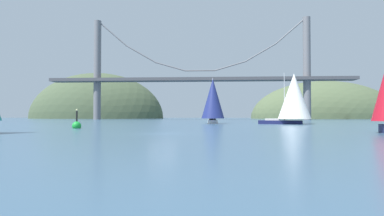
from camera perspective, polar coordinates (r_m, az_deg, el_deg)
ground_plane at (r=28.21m, az=-5.33°, el=-4.57°), size 360.00×360.00×0.00m
headland_right at (r=172.11m, az=22.34°, el=-1.74°), size 71.60×44.00×37.34m
headland_left at (r=173.30m, az=-16.57°, el=-1.78°), size 69.21×44.00×46.97m
suspension_bridge at (r=123.90m, az=1.44°, el=5.93°), size 116.60×6.00×38.96m
sailboat_navy_sail at (r=62.37m, az=3.72°, el=1.48°), size 4.57×7.33×8.99m
sailboat_white_mainsail at (r=61.94m, az=17.58°, el=1.82°), size 10.13×7.15×9.53m
channel_buoy at (r=42.23m, az=-19.80°, el=-2.91°), size 1.10×1.10×2.64m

